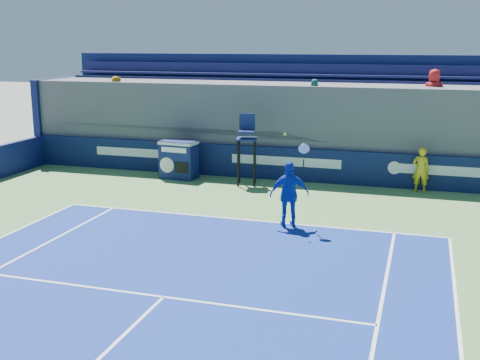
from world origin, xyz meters
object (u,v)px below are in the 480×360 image
(tennis_player, at_px, (289,194))
(ball_person, at_px, (421,170))
(umpire_chair, at_px, (247,142))
(match_clock, at_px, (179,159))

(tennis_player, bearing_deg, ball_person, 56.54)
(ball_person, distance_m, umpire_chair, 5.91)
(match_clock, bearing_deg, tennis_player, -41.72)
(ball_person, bearing_deg, umpire_chair, 10.85)
(match_clock, distance_m, tennis_player, 6.89)
(ball_person, height_order, tennis_player, tennis_player)
(match_clock, xyz_separation_m, umpire_chair, (2.64, -0.19, 0.79))
(umpire_chair, bearing_deg, tennis_player, -60.35)
(match_clock, relative_size, tennis_player, 0.54)
(umpire_chair, bearing_deg, match_clock, 175.85)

